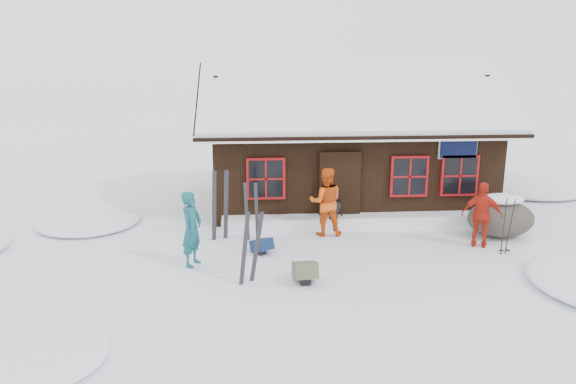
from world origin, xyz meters
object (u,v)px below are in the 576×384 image
(ski_pair_left, at_px, (251,249))
(backpack_olive, at_px, (305,274))
(skier_orange_left, at_px, (326,202))
(backpack_blue, at_px, (262,248))
(skier_teal, at_px, (192,229))
(boulder, at_px, (501,217))
(skier_orange_right, at_px, (482,215))
(ski_poles, at_px, (507,227))
(skier_crouched, at_px, (334,210))

(ski_pair_left, xyz_separation_m, backpack_olive, (1.13, -0.06, -0.57))
(skier_orange_left, xyz_separation_m, backpack_blue, (-1.69, -1.23, -0.76))
(skier_teal, bearing_deg, backpack_olive, -91.29)
(boulder, xyz_separation_m, backpack_blue, (-6.19, -0.81, -0.37))
(skier_orange_left, bearing_deg, skier_orange_right, 164.84)
(ski_poles, distance_m, backpack_olive, 5.09)
(skier_orange_right, height_order, ski_poles, skier_orange_right)
(skier_orange_right, bearing_deg, skier_crouched, -0.64)
(skier_teal, relative_size, backpack_blue, 3.40)
(ski_pair_left, relative_size, ski_poles, 1.13)
(skier_orange_left, xyz_separation_m, boulder, (4.50, -0.42, -0.39))
(boulder, bearing_deg, skier_crouched, 168.67)
(ski_poles, bearing_deg, skier_orange_left, 157.96)
(skier_crouched, bearing_deg, ski_poles, -69.19)
(skier_crouched, height_order, backpack_olive, skier_crouched)
(skier_crouched, xyz_separation_m, ski_poles, (3.79, -2.08, 0.13))
(boulder, distance_m, backpack_blue, 6.25)
(skier_crouched, height_order, ski_poles, ski_poles)
(skier_teal, height_order, ski_poles, skier_teal)
(boulder, bearing_deg, skier_teal, -169.49)
(backpack_blue, distance_m, backpack_olive, 1.92)
(skier_teal, bearing_deg, ski_poles, -65.53)
(skier_orange_right, relative_size, ski_poles, 1.16)
(skier_orange_right, bearing_deg, ski_poles, 153.05)
(skier_orange_left, xyz_separation_m, backpack_olive, (-0.82, -2.95, -0.73))
(backpack_olive, bearing_deg, backpack_blue, 112.66)
(skier_crouched, bearing_deg, backpack_olive, -148.72)
(ski_pair_left, bearing_deg, skier_orange_right, 0.40)
(skier_teal, xyz_separation_m, ski_pair_left, (1.30, -1.03, -0.11))
(skier_teal, bearing_deg, backpack_blue, -45.35)
(skier_orange_right, bearing_deg, skier_orange_left, 6.97)
(skier_orange_right, distance_m, ski_poles, 0.67)
(skier_crouched, distance_m, ski_poles, 4.32)
(skier_crouched, relative_size, backpack_blue, 2.10)
(ski_poles, distance_m, backpack_blue, 5.81)
(skier_orange_right, distance_m, ski_pair_left, 5.89)
(skier_orange_right, bearing_deg, skier_teal, 30.14)
(skier_orange_left, height_order, skier_orange_right, skier_orange_left)
(skier_orange_right, xyz_separation_m, boulder, (0.83, 0.73, -0.31))
(skier_teal, distance_m, backpack_olive, 2.75)
(skier_crouched, relative_size, boulder, 0.62)
(skier_orange_right, relative_size, backpack_blue, 3.23)
(skier_teal, bearing_deg, ski_pair_left, -105.41)
(skier_teal, bearing_deg, skier_crouched, -34.39)
(backpack_blue, bearing_deg, backpack_olive, -95.50)
(skier_orange_left, bearing_deg, skier_teal, 31.88)
(skier_orange_left, distance_m, ski_pair_left, 3.48)
(ski_poles, xyz_separation_m, backpack_olive, (-4.90, -1.30, -0.49))
(skier_teal, height_order, skier_crouched, skier_teal)
(skier_teal, relative_size, skier_orange_right, 1.05)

